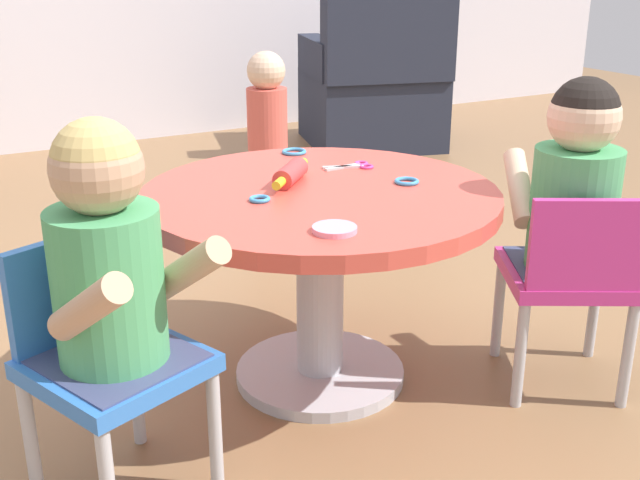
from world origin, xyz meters
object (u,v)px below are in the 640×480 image
Objects in this scene: child_chair_right at (570,277)px; rolling_pin at (291,173)px; child_chair_left at (106,357)px; seated_child_right at (576,184)px; craft_scissors at (355,166)px; craft_table at (320,239)px; seated_child_left at (107,255)px; toddler_standing at (267,126)px; armchair_dark at (374,91)px.

rolling_pin reaches higher than child_chair_right.
child_chair_left is 1.16m from seated_child_right.
seated_child_right is 0.57m from craft_scissors.
craft_table is 0.18m from rolling_pin.
toddler_standing is at bearing 56.06° from seated_child_left.
craft_table is at bearing 21.46° from seated_child_left.
child_chair_right is at bearing -119.42° from seated_child_right.
craft_table is 1.63× the size of child_chair_left.
child_chair_left is 1.05× the size of seated_child_right.
child_chair_left is at bearing 172.56° from child_chair_right.
rolling_pin is at bearing -165.78° from craft_scissors.
armchair_dark is 4.88× the size of rolling_pin.
child_chair_left is 0.87m from craft_scissors.
craft_table is 1.48m from toddler_standing.
seated_child_left is 1.12m from child_chair_right.
craft_table is 0.62m from child_chair_right.
child_chair_right is at bearing -54.82° from craft_scissors.
craft_table is at bearing -67.99° from rolling_pin.
child_chair_right is at bearing -7.44° from child_chair_left.
child_chair_right is 0.61× the size of armchair_dark.
armchair_dark is (0.99, 2.45, -0.22)m from seated_child_right.
toddler_standing is 3.73× the size of rolling_pin.
child_chair_left is 3.86× the size of craft_scissors.
armchair_dark is 6.32× the size of craft_scissors.
child_chair_right is 3.86× the size of craft_scissors.
seated_child_left is at bearing -154.09° from craft_scissors.
child_chair_right is (0.52, -0.33, -0.08)m from craft_table.
rolling_pin reaches higher than craft_scissors.
toddler_standing is 1.42m from rolling_pin.
craft_scissors is at bearing 25.91° from seated_child_left.
craft_table is 2.64m from armchair_dark.
toddler_standing is at bearing 69.80° from craft_table.
child_chair_left is at bearing -162.25° from craft_table.
armchair_dark is at bearing 54.54° from craft_table.
child_chair_right is 0.23m from seated_child_right.
toddler_standing reaches higher than child_chair_left.
craft_scissors is at bearing 14.22° from rolling_pin.
armchair_dark is at bearing 67.85° from child_chair_right.
child_chair_left is at bearing -132.19° from armchair_dark.
seated_child_right is 0.58× the size of armchair_dark.
seated_child_right reaches higher than craft_table.
craft_table is 0.99× the size of armchair_dark.
child_chair_left is (-0.59, -0.19, -0.08)m from craft_table.
child_chair_right is 2.68m from armchair_dark.
armchair_dark is at bearing 48.45° from seated_child_left.
seated_child_right is 2.65m from armchair_dark.
craft_table is 1.71× the size of seated_child_left.
craft_scissors is (0.77, 0.33, 0.21)m from child_chair_left.
child_chair_right reaches higher than craft_table.
seated_child_left is 1.95m from toddler_standing.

